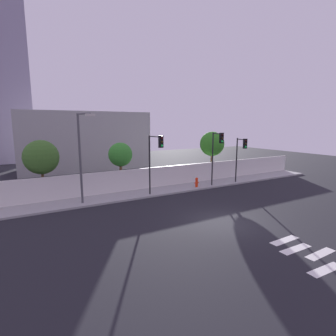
{
  "coord_description": "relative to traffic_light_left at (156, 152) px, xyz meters",
  "views": [
    {
      "loc": [
        -10.17,
        -11.05,
        5.75
      ],
      "look_at": [
        -0.19,
        6.5,
        2.35
      ],
      "focal_mm": 27.94,
      "sensor_mm": 36.0,
      "label": 1
    }
  ],
  "objects": [
    {
      "name": "ground_plane",
      "position": [
        1.14,
        -6.78,
        -3.64
      ],
      "size": [
        80.0,
        80.0,
        0.0
      ],
      "primitive_type": "plane",
      "color": "black"
    },
    {
      "name": "sidewalk",
      "position": [
        1.14,
        1.42,
        -3.56
      ],
      "size": [
        36.0,
        2.4,
        0.15
      ],
      "primitive_type": "cube",
      "color": "#999999",
      "rests_on": "ground"
    },
    {
      "name": "perimeter_wall",
      "position": [
        1.14,
        2.71,
        -2.59
      ],
      "size": [
        36.0,
        0.18,
        1.8
      ],
      "primitive_type": "cube",
      "color": "silver",
      "rests_on": "sidewalk"
    },
    {
      "name": "crosswalk_marking",
      "position": [
        1.86,
        -11.31,
        -3.63
      ],
      "size": [
        2.92,
        3.04,
        0.01
      ],
      "color": "silver",
      "rests_on": "ground"
    },
    {
      "name": "traffic_light_left",
      "position": [
        0.0,
        0.0,
        0.0
      ],
      "size": [
        0.52,
        1.69,
        4.76
      ],
      "color": "black",
      "rests_on": "sidewalk"
    },
    {
      "name": "traffic_light_center",
      "position": [
        6.19,
        0.11,
        0.06
      ],
      "size": [
        0.35,
        1.5,
        4.87
      ],
      "color": "black",
      "rests_on": "sidewalk"
    },
    {
      "name": "traffic_light_right",
      "position": [
        9.05,
        0.03,
        -0.33
      ],
      "size": [
        0.54,
        1.57,
        4.29
      ],
      "color": "black",
      "rests_on": "sidewalk"
    },
    {
      "name": "street_lamp_curbside",
      "position": [
        -5.35,
        0.73,
        0.28
      ],
      "size": [
        0.88,
        1.84,
        6.33
      ],
      "color": "#4C4C51",
      "rests_on": "sidewalk"
    },
    {
      "name": "fire_hydrant",
      "position": [
        4.58,
        0.88,
        -3.02
      ],
      "size": [
        0.44,
        0.26,
        0.86
      ],
      "color": "red",
      "rests_on": "sidewalk"
    },
    {
      "name": "roadside_tree_leftmost",
      "position": [
        -7.7,
        3.92,
        -0.36
      ],
      "size": [
        2.6,
        2.6,
        4.59
      ],
      "color": "brown",
      "rests_on": "ground"
    },
    {
      "name": "roadside_tree_midleft",
      "position": [
        -1.45,
        3.92,
        -0.53
      ],
      "size": [
        2.09,
        2.09,
        4.18
      ],
      "color": "brown",
      "rests_on": "ground"
    },
    {
      "name": "roadside_tree_midright",
      "position": [
        8.7,
        3.92,
        0.04
      ],
      "size": [
        2.58,
        2.58,
        4.98
      ],
      "color": "brown",
      "rests_on": "ground"
    },
    {
      "name": "low_building_distant",
      "position": [
        -1.69,
        16.71,
        -0.0
      ],
      "size": [
        15.73,
        6.0,
        7.27
      ],
      "primitive_type": "cube",
      "color": "#9B9B9B",
      "rests_on": "ground"
    },
    {
      "name": "tower_on_skyline",
      "position": [
        -10.12,
        28.71,
        11.65
      ],
      "size": [
        6.4,
        5.0,
        30.57
      ],
      "primitive_type": "cube",
      "color": "gray",
      "rests_on": "ground"
    }
  ]
}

